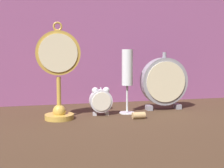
# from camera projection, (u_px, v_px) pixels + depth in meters

# --- Properties ---
(ground_plane) EXTENTS (4.00, 4.00, 0.00)m
(ground_plane) POSITION_uv_depth(u_px,v_px,m) (118.00, 120.00, 1.00)
(ground_plane) COLOR #422D1E
(fabric_backdrop_drape) EXTENTS (1.53, 0.01, 0.76)m
(fabric_backdrop_drape) POSITION_uv_depth(u_px,v_px,m) (98.00, 11.00, 1.27)
(fabric_backdrop_drape) COLOR #8E4C7F
(fabric_backdrop_drape) RESTS_ON ground_plane
(pocket_watch_on_stand) EXTENTS (0.14, 0.09, 0.31)m
(pocket_watch_on_stand) POSITION_uv_depth(u_px,v_px,m) (59.00, 75.00, 1.00)
(pocket_watch_on_stand) COLOR gold
(pocket_watch_on_stand) RESTS_ON ground_plane
(alarm_clock_twin_bell) EXTENTS (0.08, 0.03, 0.10)m
(alarm_clock_twin_bell) POSITION_uv_depth(u_px,v_px,m) (101.00, 100.00, 1.06)
(alarm_clock_twin_bell) COLOR silver
(alarm_clock_twin_bell) RESTS_ON ground_plane
(mantel_clock_silver) EXTENTS (0.18, 0.04, 0.21)m
(mantel_clock_silver) POSITION_uv_depth(u_px,v_px,m) (164.00, 82.00, 1.16)
(mantel_clock_silver) COLOR gray
(mantel_clock_silver) RESTS_ON ground_plane
(champagne_flute) EXTENTS (0.05, 0.05, 0.23)m
(champagne_flute) POSITION_uv_depth(u_px,v_px,m) (127.00, 72.00, 1.09)
(champagne_flute) COLOR silver
(champagne_flute) RESTS_ON ground_plane
(wine_cork) EXTENTS (0.04, 0.02, 0.02)m
(wine_cork) POSITION_uv_depth(u_px,v_px,m) (138.00, 115.00, 1.02)
(wine_cork) COLOR tan
(wine_cork) RESTS_ON ground_plane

